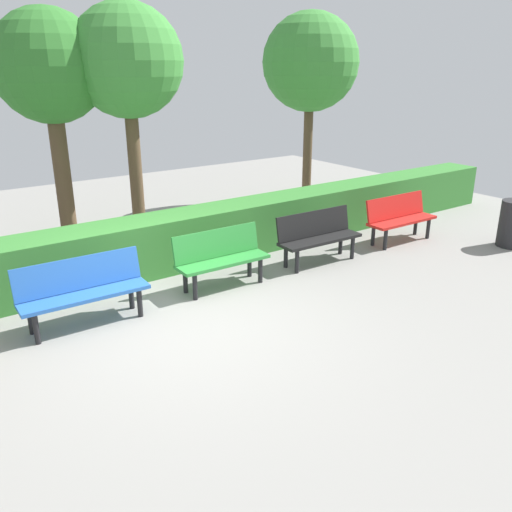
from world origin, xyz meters
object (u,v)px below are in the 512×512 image
(bench_red, at_px, (400,216))
(bench_blue, at_px, (83,288))
(tree_mid, at_px, (127,63))
(bench_black, at_px, (318,235))
(bench_green, at_px, (221,256))
(tree_far, at_px, (49,70))
(tree_near, at_px, (310,63))

(bench_red, height_order, bench_blue, same)
(bench_blue, xyz_separation_m, tree_mid, (-2.00, -2.82, 2.71))
(bench_red, relative_size, bench_black, 0.98)
(bench_black, height_order, tree_mid, tree_mid)
(bench_black, bearing_deg, tree_mid, -53.94)
(bench_red, xyz_separation_m, bench_green, (3.89, -0.10, -0.00))
(bench_green, distance_m, tree_mid, 3.90)
(bench_blue, relative_size, tree_far, 0.40)
(bench_black, distance_m, tree_far, 5.30)
(bench_red, xyz_separation_m, bench_blue, (5.97, -0.09, 0.00))
(bench_blue, height_order, tree_far, tree_far)
(bench_blue, distance_m, tree_near, 7.58)
(tree_near, relative_size, tree_mid, 1.02)
(tree_far, bearing_deg, bench_blue, 76.01)
(bench_blue, relative_size, tree_mid, 0.39)
(tree_mid, bearing_deg, bench_red, 143.78)
(bench_green, height_order, tree_far, tree_far)
(bench_red, relative_size, tree_near, 0.35)
(tree_near, height_order, tree_far, tree_near)
(bench_black, xyz_separation_m, tree_mid, (1.95, -2.86, 2.71))
(bench_black, height_order, bench_blue, same)
(tree_near, bearing_deg, bench_blue, 25.71)
(bench_red, xyz_separation_m, tree_mid, (3.97, -2.91, 2.71))
(bench_green, distance_m, bench_blue, 2.08)
(bench_red, distance_m, bench_green, 3.89)
(bench_black, distance_m, bench_green, 1.88)
(bench_black, bearing_deg, tree_far, -45.65)
(tree_near, height_order, tree_mid, tree_near)
(bench_black, height_order, tree_near, tree_near)
(bench_blue, xyz_separation_m, tree_far, (-0.83, -3.35, 2.60))
(bench_black, relative_size, tree_mid, 0.36)
(tree_far, bearing_deg, bench_green, 110.43)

